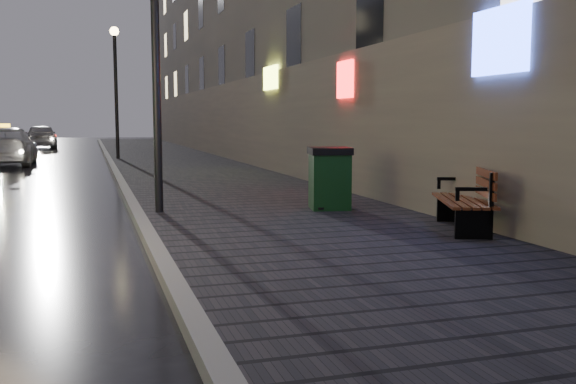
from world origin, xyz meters
name	(u,v)px	position (x,y,z in m)	size (l,w,h in m)	color
sidewalk	(172,161)	(3.90, 21.00, 0.07)	(4.60, 58.00, 0.15)	black
curb	(110,162)	(1.50, 21.00, 0.07)	(0.20, 58.00, 0.15)	slate
building_near	(227,17)	(7.10, 25.00, 6.50)	(1.80, 50.00, 13.00)	#605B54
lamp_near	(155,14)	(1.85, 6.00, 3.49)	(0.36, 0.36, 5.28)	black
lamp_far	(116,76)	(1.85, 22.00, 3.49)	(0.36, 0.36, 5.28)	black
bench	(468,199)	(5.92, 2.86, 0.60)	(1.21, 1.87, 0.91)	black
trash_bin	(330,178)	(4.79, 5.50, 0.71)	(0.84, 0.84, 1.09)	black
taxi_mid	(6,146)	(-2.29, 21.45, 0.72)	(2.02, 4.96, 1.44)	silver
car_far	(41,136)	(-2.03, 36.32, 0.72)	(1.71, 4.24, 1.45)	gray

